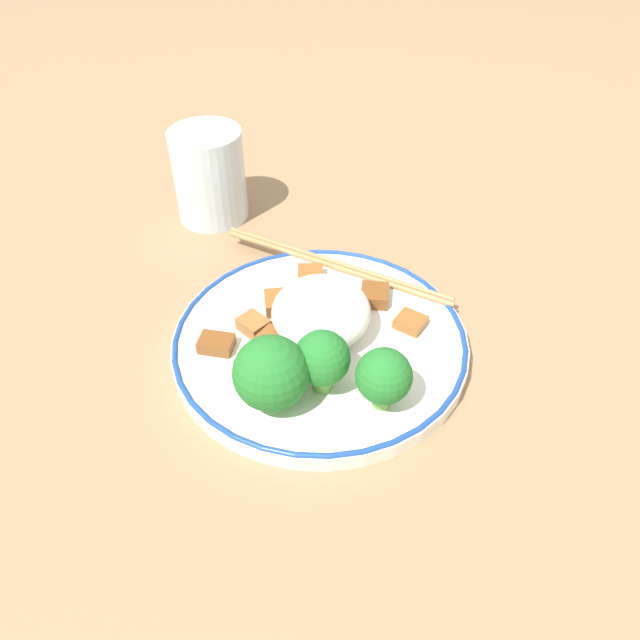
% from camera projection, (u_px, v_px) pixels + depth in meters
% --- Properties ---
extents(ground_plane, '(3.00, 3.00, 0.00)m').
position_uv_depth(ground_plane, '(320.00, 348.00, 0.56)').
color(ground_plane, '#9E7A56').
extents(plate, '(0.26, 0.26, 0.02)m').
position_uv_depth(plate, '(320.00, 341.00, 0.55)').
color(plate, white).
rests_on(plate, ground_plane).
extents(rice_mound, '(0.09, 0.09, 0.05)m').
position_uv_depth(rice_mound, '(319.00, 312.00, 0.54)').
color(rice_mound, white).
rests_on(rice_mound, plate).
extents(broccoli_back_left, '(0.06, 0.06, 0.06)m').
position_uv_depth(broccoli_back_left, '(271.00, 373.00, 0.47)').
color(broccoli_back_left, '#72AD4C').
rests_on(broccoli_back_left, plate).
extents(broccoli_back_center, '(0.04, 0.04, 0.06)m').
position_uv_depth(broccoli_back_center, '(322.00, 359.00, 0.48)').
color(broccoli_back_center, '#72AD4C').
rests_on(broccoli_back_center, plate).
extents(broccoli_back_right, '(0.04, 0.04, 0.05)m').
position_uv_depth(broccoli_back_right, '(384.00, 377.00, 0.47)').
color(broccoli_back_right, '#72AD4C').
rests_on(broccoli_back_right, plate).
extents(meat_near_front, '(0.04, 0.04, 0.01)m').
position_uv_depth(meat_near_front, '(279.00, 344.00, 0.53)').
color(meat_near_front, brown).
rests_on(meat_near_front, plate).
extents(meat_near_left, '(0.03, 0.04, 0.01)m').
position_uv_depth(meat_near_left, '(281.00, 302.00, 0.57)').
color(meat_near_left, '#995B28').
rests_on(meat_near_left, plate).
extents(meat_near_right, '(0.03, 0.03, 0.01)m').
position_uv_depth(meat_near_right, '(411.00, 322.00, 0.55)').
color(meat_near_right, '#995B28').
rests_on(meat_near_right, plate).
extents(meat_near_back, '(0.02, 0.03, 0.01)m').
position_uv_depth(meat_near_back, '(216.00, 344.00, 0.53)').
color(meat_near_back, brown).
rests_on(meat_near_back, plate).
extents(meat_on_rice_edge, '(0.03, 0.03, 0.01)m').
position_uv_depth(meat_on_rice_edge, '(374.00, 295.00, 0.58)').
color(meat_on_rice_edge, brown).
rests_on(meat_on_rice_edge, plate).
extents(meat_mid_left, '(0.03, 0.03, 0.01)m').
position_uv_depth(meat_mid_left, '(317.00, 300.00, 0.57)').
color(meat_mid_left, '#995B28').
rests_on(meat_mid_left, plate).
extents(meat_mid_right, '(0.03, 0.03, 0.01)m').
position_uv_depth(meat_mid_right, '(310.00, 275.00, 0.60)').
color(meat_mid_right, '#995B28').
rests_on(meat_mid_right, plate).
extents(meat_far_scatter, '(0.03, 0.03, 0.01)m').
position_uv_depth(meat_far_scatter, '(252.00, 328.00, 0.55)').
color(meat_far_scatter, '#9E6633').
rests_on(meat_far_scatter, plate).
extents(chopsticks, '(0.10, 0.24, 0.01)m').
position_uv_depth(chopsticks, '(333.00, 264.00, 0.62)').
color(chopsticks, '#AD8451').
rests_on(chopsticks, plate).
extents(drinking_glass, '(0.08, 0.08, 0.10)m').
position_uv_depth(drinking_glass, '(209.00, 175.00, 0.68)').
color(drinking_glass, silver).
rests_on(drinking_glass, ground_plane).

